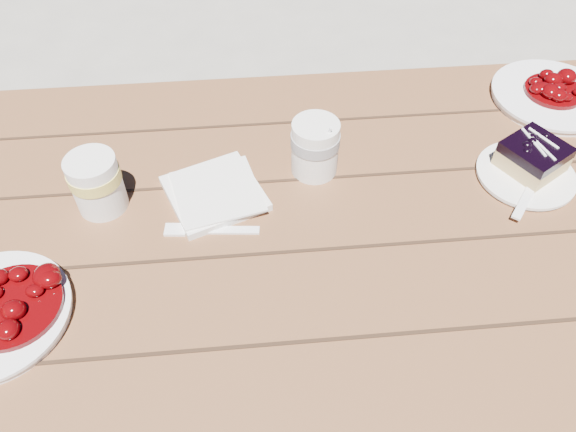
{
  "coord_description": "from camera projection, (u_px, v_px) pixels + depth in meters",
  "views": [
    {
      "loc": [
        -0.05,
        -0.62,
        1.45
      ],
      "look_at": [
        0.0,
        -0.06,
        0.81
      ],
      "focal_mm": 35.0,
      "sensor_mm": 36.0,
      "label": 1
    }
  ],
  "objects": [
    {
      "name": "dessert_plate",
      "position": [
        525.0,
        175.0,
        1.0
      ],
      "size": [
        0.17,
        0.17,
        0.01
      ],
      "primitive_type": "cylinder",
      "color": "white",
      "rests_on": "picnic_table"
    },
    {
      "name": "fork_table",
      "position": [
        221.0,
        230.0,
        0.92
      ],
      "size": [
        0.16,
        0.04,
        0.0
      ],
      "primitive_type": null,
      "rotation": [
        0.0,
        0.0,
        1.47
      ],
      "color": "white",
      "rests_on": "picnic_table"
    },
    {
      "name": "ground",
      "position": [
        286.0,
        400.0,
        1.5
      ],
      "size": [
        60.0,
        60.0,
        0.0
      ],
      "primitive_type": "plane",
      "color": "gray",
      "rests_on": "ground"
    },
    {
      "name": "napkin_stack",
      "position": [
        215.0,
        193.0,
        0.97
      ],
      "size": [
        0.19,
        0.19,
        0.01
      ],
      "primitive_type": "cube",
      "rotation": [
        0.0,
        0.0,
        0.38
      ],
      "color": "white",
      "rests_on": "picnic_table"
    },
    {
      "name": "coffee_cup",
      "position": [
        315.0,
        148.0,
        0.98
      ],
      "size": [
        0.08,
        0.08,
        0.1
      ],
      "primitive_type": "cylinder",
      "color": "white",
      "rests_on": "picnic_table"
    },
    {
      "name": "second_plate",
      "position": [
        551.0,
        96.0,
        1.15
      ],
      "size": [
        0.24,
        0.24,
        0.02
      ],
      "primitive_type": "cylinder",
      "color": "white",
      "rests_on": "picnic_table"
    },
    {
      "name": "goulash_stew",
      "position": [
        8.0,
        300.0,
        0.79
      ],
      "size": [
        0.14,
        0.14,
        0.04
      ],
      "primitive_type": null,
      "color": "#530205",
      "rests_on": "main_plate"
    },
    {
      "name": "blueberry_cake",
      "position": [
        533.0,
        156.0,
        0.98
      ],
      "size": [
        0.13,
        0.13,
        0.05
      ],
      "rotation": [
        0.0,
        0.0,
        0.55
      ],
      "color": "tan",
      "rests_on": "dessert_plate"
    },
    {
      "name": "fork_dessert",
      "position": [
        527.0,
        195.0,
        0.95
      ],
      "size": [
        0.12,
        0.14,
        0.0
      ],
      "primitive_type": null,
      "rotation": [
        0.0,
        0.0,
        -0.67
      ],
      "color": "white",
      "rests_on": "dessert_plate"
    },
    {
      "name": "second_cup",
      "position": [
        97.0,
        184.0,
        0.92
      ],
      "size": [
        0.08,
        0.08,
        0.1
      ],
      "primitive_type": "cylinder",
      "color": "white",
      "rests_on": "picnic_table"
    },
    {
      "name": "picnic_table",
      "position": [
        285.0,
        271.0,
        1.06
      ],
      "size": [
        2.0,
        1.55,
        0.75
      ],
      "color": "brown",
      "rests_on": "ground"
    },
    {
      "name": "second_stew",
      "position": [
        557.0,
        85.0,
        1.12
      ],
      "size": [
        0.12,
        0.12,
        0.04
      ],
      "primitive_type": null,
      "color": "#530205",
      "rests_on": "second_plate"
    }
  ]
}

